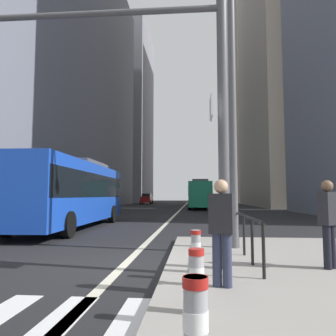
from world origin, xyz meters
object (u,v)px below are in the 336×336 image
(city_bus_blue_oncoming, at_px, (72,190))
(car_oncoming_mid, at_px, (147,199))
(pedestrian_waiting, at_px, (328,219))
(bollard_front, at_px, (196,328))
(car_receding_near, at_px, (201,199))
(bollard_right, at_px, (196,248))
(city_bus_red_receding, at_px, (200,193))
(street_lamp_post, at_px, (232,67))
(traffic_signal_gantry, at_px, (111,75))
(pedestrian_walking, at_px, (222,227))
(bollard_left, at_px, (196,277))

(city_bus_blue_oncoming, bearing_deg, car_oncoming_mid, 93.66)
(city_bus_blue_oncoming, height_order, pedestrian_waiting, city_bus_blue_oncoming)
(car_oncoming_mid, distance_m, bollard_front, 57.19)
(car_receding_near, relative_size, bollard_right, 5.91)
(pedestrian_waiting, bearing_deg, city_bus_red_receding, 93.50)
(city_bus_blue_oncoming, distance_m, car_oncoming_mid, 43.72)
(street_lamp_post, relative_size, bollard_front, 9.60)
(bollard_front, relative_size, pedestrian_waiting, 0.48)
(street_lamp_post, bearing_deg, traffic_signal_gantry, -138.07)
(traffic_signal_gantry, bearing_deg, bollard_right, -11.33)
(city_bus_blue_oncoming, height_order, traffic_signal_gantry, traffic_signal_gantry)
(bollard_right, height_order, pedestrian_waiting, pedestrian_waiting)
(city_bus_red_receding, xyz_separation_m, pedestrian_walking, (-0.26, -33.62, -0.75))
(city_bus_blue_oncoming, distance_m, street_lamp_post, 10.02)
(street_lamp_post, bearing_deg, car_oncoming_mid, 101.21)
(city_bus_blue_oncoming, xyz_separation_m, bollard_right, (6.00, -9.12, -1.25))
(city_bus_red_receding, relative_size, street_lamp_post, 1.34)
(car_receding_near, xyz_separation_m, traffic_signal_gantry, (-2.93, -53.71, 3.16))
(city_bus_red_receding, xyz_separation_m, street_lamp_post, (0.42, -29.73, 3.45))
(city_bus_blue_oncoming, height_order, bollard_right, city_bus_blue_oncoming)
(bollard_right, bearing_deg, car_oncoming_mid, 99.46)
(bollard_front, bearing_deg, car_receding_near, 88.84)
(street_lamp_post, bearing_deg, pedestrian_waiting, -57.54)
(bollard_left, relative_size, bollard_right, 0.99)
(car_oncoming_mid, relative_size, bollard_left, 5.72)
(bollard_right, bearing_deg, pedestrian_waiting, 10.67)
(car_receding_near, height_order, bollard_left, car_receding_near)
(car_oncoming_mid, height_order, car_receding_near, same)
(traffic_signal_gantry, height_order, pedestrian_waiting, traffic_signal_gantry)
(city_bus_red_receding, distance_m, pedestrian_waiting, 32.23)
(street_lamp_post, height_order, pedestrian_waiting, street_lamp_post)
(city_bus_red_receding, distance_m, bollard_front, 36.45)
(car_oncoming_mid, relative_size, car_receding_near, 0.96)
(bollard_right, distance_m, pedestrian_waiting, 2.73)
(street_lamp_post, distance_m, pedestrian_waiting, 5.06)
(car_receding_near, bearing_deg, traffic_signal_gantry, -93.13)
(street_lamp_post, relative_size, pedestrian_waiting, 4.59)
(city_bus_blue_oncoming, xyz_separation_m, car_oncoming_mid, (-2.79, 43.63, -0.85))
(city_bus_blue_oncoming, relative_size, traffic_signal_gantry, 1.57)
(car_receding_near, bearing_deg, car_oncoming_mid, -172.47)
(car_receding_near, xyz_separation_m, street_lamp_post, (-0.07, -51.13, 4.29))
(traffic_signal_gantry, distance_m, bollard_left, 4.70)
(car_oncoming_mid, xyz_separation_m, bollard_front, (8.77, -56.52, -0.38))
(car_oncoming_mid, xyz_separation_m, car_receding_near, (9.94, 1.31, 0.00))
(city_bus_red_receding, xyz_separation_m, bollard_front, (-0.68, -36.42, -1.22))
(city_bus_blue_oncoming, height_order, car_oncoming_mid, city_bus_blue_oncoming)
(city_bus_red_receding, bearing_deg, street_lamp_post, -89.20)
(bollard_left, relative_size, pedestrian_waiting, 0.45)
(bollard_right, xyz_separation_m, pedestrian_waiting, (2.63, 0.50, 0.53))
(bollard_left, bearing_deg, car_receding_near, 88.82)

